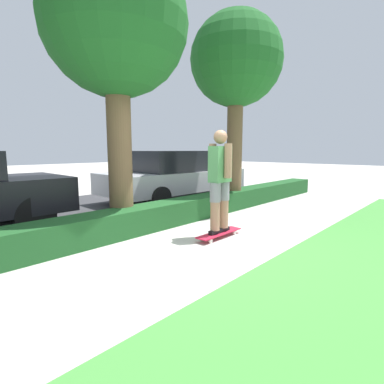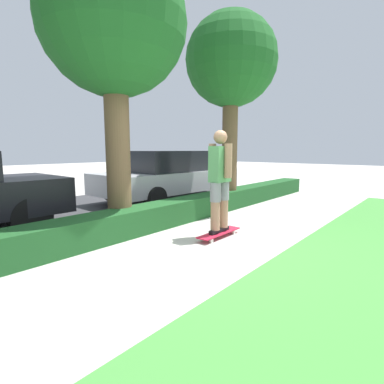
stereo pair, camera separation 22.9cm
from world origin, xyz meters
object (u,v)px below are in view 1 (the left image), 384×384
object	(u,v)px
skateboard	(219,233)
tree_far	(236,63)
skater_person	(220,179)
tree_mid	(116,27)
parked_car_middle	(174,175)

from	to	relation	value
skateboard	tree_far	world-z (taller)	tree_far
skater_person	tree_mid	world-z (taller)	tree_mid
tree_far	parked_car_middle	bearing A→B (deg)	93.32
skater_person	skateboard	bearing A→B (deg)	180.00
skateboard	parked_car_middle	xyz separation A→B (m)	(2.37, 3.60, 0.70)
parked_car_middle	tree_far	bearing A→B (deg)	-84.73
tree_far	parked_car_middle	distance (m)	3.68
skater_person	parked_car_middle	size ratio (longest dim) A/B	0.38
tree_mid	tree_far	size ratio (longest dim) A/B	1.03
tree_mid	tree_far	world-z (taller)	tree_mid
skater_person	parked_car_middle	bearing A→B (deg)	56.63
skater_person	tree_far	world-z (taller)	tree_far
skater_person	tree_far	size ratio (longest dim) A/B	0.36
parked_car_middle	skater_person	bearing A→B (deg)	-121.41
tree_mid	tree_far	distance (m)	3.39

